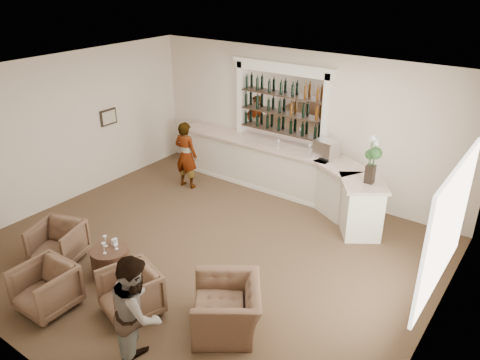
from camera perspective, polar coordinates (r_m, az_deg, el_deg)
name	(u,v)px	position (r m, az deg, el deg)	size (l,w,h in m)	color
ground	(206,252)	(9.03, -4.15, -8.76)	(8.00, 8.00, 0.00)	brown
room_shell	(235,127)	(8.41, -0.67, 6.48)	(8.04, 7.02, 3.32)	beige
bar_counter	(282,171)	(10.99, 5.10, 1.07)	(5.72, 1.80, 1.14)	white
back_bar_alcove	(281,104)	(11.00, 5.01, 9.17)	(2.64, 0.25, 3.00)	white
cocktail_table	(111,261)	(8.62, -15.46, -9.52)	(0.67, 0.67, 0.50)	#523223
sommelier	(186,155)	(11.30, -6.60, 3.05)	(0.60, 0.39, 1.64)	gray
guest	(137,312)	(6.48, -12.40, -15.49)	(0.83, 0.65, 1.71)	gray
armchair_left	(58,243)	(9.19, -21.32, -7.18)	(0.81, 0.83, 0.76)	brown
armchair_center	(46,288)	(8.09, -22.61, -12.07)	(0.82, 0.84, 0.77)	brown
armchair_right	(131,293)	(7.60, -13.20, -13.26)	(0.81, 0.83, 0.76)	brown
armchair_far	(227,307)	(7.17, -1.60, -15.27)	(1.13, 0.99, 0.74)	brown
espresso_machine	(326,149)	(10.32, 10.47, 3.73)	(0.46, 0.39, 0.41)	silver
flower_vase	(372,157)	(9.18, 15.81, 2.76)	(0.25, 0.25, 0.96)	black
wine_glass_bar_left	(278,144)	(10.77, 4.71, 4.42)	(0.07, 0.07, 0.21)	white
wine_glass_bar_right	(310,150)	(10.51, 8.51, 3.69)	(0.07, 0.07, 0.21)	white
wine_glass_tbl_a	(105,241)	(8.53, -16.09, -7.16)	(0.07, 0.07, 0.21)	white
wine_glass_tbl_b	(116,244)	(8.41, -14.87, -7.53)	(0.07, 0.07, 0.21)	white
wine_glass_tbl_c	(104,248)	(8.34, -16.24, -7.98)	(0.07, 0.07, 0.21)	white
napkin_holder	(114,242)	(8.54, -15.06, -7.35)	(0.08, 0.08, 0.12)	white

